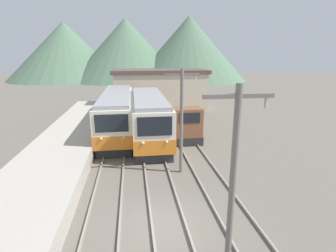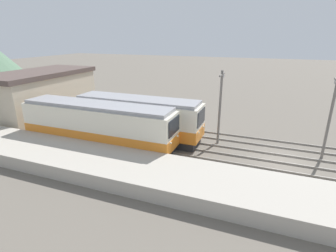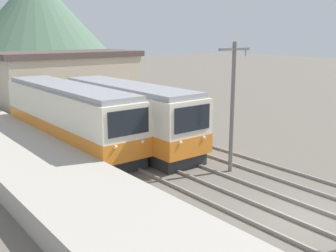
% 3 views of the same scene
% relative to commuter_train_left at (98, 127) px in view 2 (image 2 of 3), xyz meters
% --- Properties ---
extents(ground_plane, '(200.00, 200.00, 0.00)m').
position_rel_commuter_train_left_xyz_m(ground_plane, '(2.60, -14.57, -1.74)').
color(ground_plane, '#665E54').
extents(platform_left, '(4.50, 54.00, 1.00)m').
position_rel_commuter_train_left_xyz_m(platform_left, '(-3.65, -14.57, -1.24)').
color(platform_left, '#ADA599').
rests_on(platform_left, ground).
extents(track_left, '(1.54, 60.00, 0.14)m').
position_rel_commuter_train_left_xyz_m(track_left, '(0.00, -14.57, -1.67)').
color(track_left, gray).
rests_on(track_left, ground).
extents(track_center, '(1.54, 60.00, 0.14)m').
position_rel_commuter_train_left_xyz_m(track_center, '(2.80, -14.57, -1.67)').
color(track_center, gray).
rests_on(track_center, ground).
extents(track_right, '(1.54, 60.00, 0.14)m').
position_rel_commuter_train_left_xyz_m(track_right, '(5.80, -14.57, -1.67)').
color(track_right, gray).
rests_on(track_right, ground).
extents(commuter_train_left, '(2.84, 13.73, 3.76)m').
position_rel_commuter_train_left_xyz_m(commuter_train_left, '(0.00, 0.00, 0.00)').
color(commuter_train_left, '#28282B').
rests_on(commuter_train_left, ground).
extents(commuter_train_center, '(2.84, 11.85, 3.82)m').
position_rel_commuter_train_left_xyz_m(commuter_train_center, '(2.80, -2.30, 0.03)').
color(commuter_train_center, '#28282B').
rests_on(commuter_train_center, ground).
extents(shunting_locomotive, '(2.40, 5.34, 3.00)m').
position_rel_commuter_train_left_xyz_m(shunting_locomotive, '(5.80, -2.50, -0.53)').
color(shunting_locomotive, '#28282B').
rests_on(shunting_locomotive, ground).
extents(catenary_mast_near, '(2.00, 0.20, 6.37)m').
position_rel_commuter_train_left_xyz_m(catenary_mast_near, '(4.31, -17.53, 1.75)').
color(catenary_mast_near, slate).
rests_on(catenary_mast_near, ground).
extents(catenary_mast_mid, '(2.00, 0.20, 6.37)m').
position_rel_commuter_train_left_xyz_m(catenary_mast_mid, '(4.31, -9.38, 1.75)').
color(catenary_mast_mid, slate).
rests_on(catenary_mast_mid, ground).
extents(station_building, '(12.60, 6.30, 5.24)m').
position_rel_commuter_train_left_xyz_m(station_building, '(5.20, 11.43, 0.90)').
color(station_building, beige).
rests_on(station_building, ground).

